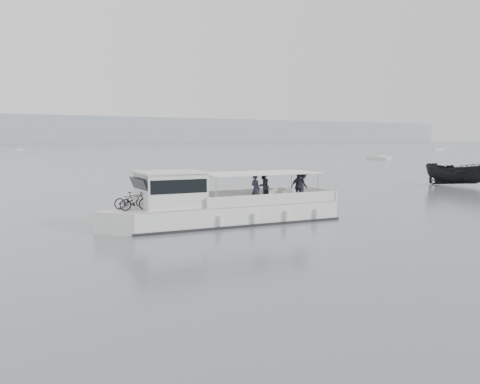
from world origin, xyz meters
TOP-DOWN VIEW (x-y plane):
  - ground at (0.00, 0.00)m, footprint 1400.00×1400.00m
  - tour_boat at (-1.24, -1.49)m, footprint 12.89×4.35m
  - dark_motorboat at (29.48, 5.77)m, footprint 3.94×6.24m

SIDE VIEW (x-z plane):
  - ground at x=0.00m, z-range 0.00..0.00m
  - tour_boat at x=-1.24m, z-range -1.80..3.56m
  - dark_motorboat at x=29.48m, z-range 0.00..2.26m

